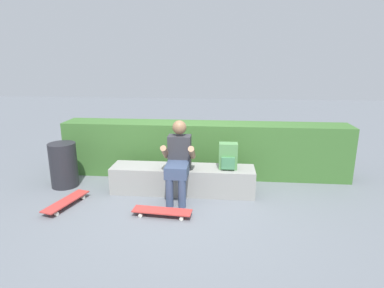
{
  "coord_description": "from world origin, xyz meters",
  "views": [
    {
      "loc": [
        0.59,
        -4.37,
        2.09
      ],
      "look_at": [
        0.16,
        0.28,
        0.82
      ],
      "focal_mm": 30.32,
      "sensor_mm": 36.0,
      "label": 1
    }
  ],
  "objects_px": {
    "person_skater": "(178,159)",
    "skateboard_near_person": "(162,211)",
    "trash_bin": "(64,165)",
    "skateboard_beside_bench": "(66,202)",
    "backpack_on_bench": "(228,156)",
    "bench_main": "(183,179)"
  },
  "relations": [
    {
      "from": "person_skater",
      "to": "skateboard_near_person",
      "type": "relative_size",
      "value": 1.44
    },
    {
      "from": "skateboard_near_person",
      "to": "trash_bin",
      "type": "xyz_separation_m",
      "value": [
        -1.8,
        0.9,
        0.29
      ]
    },
    {
      "from": "skateboard_near_person",
      "to": "skateboard_beside_bench",
      "type": "xyz_separation_m",
      "value": [
        -1.43,
        0.17,
        0.0
      ]
    },
    {
      "from": "skateboard_near_person",
      "to": "skateboard_beside_bench",
      "type": "relative_size",
      "value": 0.99
    },
    {
      "from": "skateboard_beside_bench",
      "to": "backpack_on_bench",
      "type": "height_order",
      "value": "backpack_on_bench"
    },
    {
      "from": "bench_main",
      "to": "backpack_on_bench",
      "type": "relative_size",
      "value": 5.58
    },
    {
      "from": "skateboard_near_person",
      "to": "trash_bin",
      "type": "distance_m",
      "value": 2.03
    },
    {
      "from": "skateboard_beside_bench",
      "to": "backpack_on_bench",
      "type": "bearing_deg",
      "value": 15.9
    },
    {
      "from": "person_skater",
      "to": "trash_bin",
      "type": "xyz_separation_m",
      "value": [
        -1.94,
        0.28,
        -0.26
      ]
    },
    {
      "from": "person_skater",
      "to": "backpack_on_bench",
      "type": "relative_size",
      "value": 2.93
    },
    {
      "from": "skateboard_near_person",
      "to": "trash_bin",
      "type": "bearing_deg",
      "value": 153.29
    },
    {
      "from": "bench_main",
      "to": "person_skater",
      "type": "distance_m",
      "value": 0.47
    },
    {
      "from": "person_skater",
      "to": "skateboard_near_person",
      "type": "distance_m",
      "value": 0.84
    },
    {
      "from": "trash_bin",
      "to": "bench_main",
      "type": "bearing_deg",
      "value": -2.05
    },
    {
      "from": "trash_bin",
      "to": "backpack_on_bench",
      "type": "bearing_deg",
      "value": -1.71
    },
    {
      "from": "person_skater",
      "to": "backpack_on_bench",
      "type": "xyz_separation_m",
      "value": [
        0.74,
        0.2,
        -0.01
      ]
    },
    {
      "from": "bench_main",
      "to": "person_skater",
      "type": "height_order",
      "value": "person_skater"
    },
    {
      "from": "skateboard_near_person",
      "to": "backpack_on_bench",
      "type": "distance_m",
      "value": 1.32
    },
    {
      "from": "bench_main",
      "to": "trash_bin",
      "type": "xyz_separation_m",
      "value": [
        -1.98,
        0.07,
        0.16
      ]
    },
    {
      "from": "skateboard_beside_bench",
      "to": "trash_bin",
      "type": "height_order",
      "value": "trash_bin"
    },
    {
      "from": "skateboard_beside_bench",
      "to": "bench_main",
      "type": "bearing_deg",
      "value": 22.55
    },
    {
      "from": "person_skater",
      "to": "skateboard_beside_bench",
      "type": "height_order",
      "value": "person_skater"
    }
  ]
}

